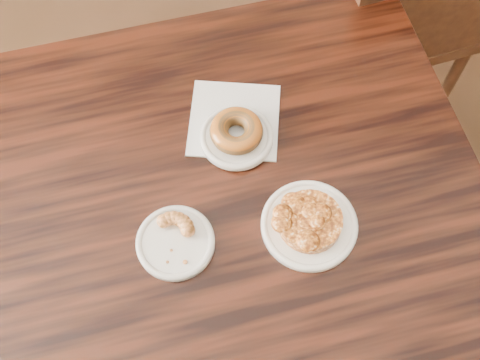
{
  "coord_description": "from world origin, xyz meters",
  "views": [
    {
      "loc": [
        -0.09,
        -0.2,
        1.78
      ],
      "look_at": [
        -0.11,
        0.28,
        0.8
      ],
      "focal_mm": 45.0,
      "sensor_mm": 36.0,
      "label": 1
    }
  ],
  "objects_px": {
    "cafe_table": "(238,271)",
    "chair_far": "(382,8)",
    "glazed_donut": "(236,131)",
    "cruller_fragment": "(175,239)",
    "apple_fritter": "(311,220)"
  },
  "relations": [
    {
      "from": "cafe_table",
      "to": "cruller_fragment",
      "type": "distance_m",
      "value": 0.42
    },
    {
      "from": "cafe_table",
      "to": "apple_fritter",
      "type": "bearing_deg",
      "value": -28.13
    },
    {
      "from": "chair_far",
      "to": "glazed_donut",
      "type": "distance_m",
      "value": 0.81
    },
    {
      "from": "cafe_table",
      "to": "apple_fritter",
      "type": "height_order",
      "value": "apple_fritter"
    },
    {
      "from": "apple_fritter",
      "to": "chair_far",
      "type": "bearing_deg",
      "value": 72.4
    },
    {
      "from": "chair_far",
      "to": "apple_fritter",
      "type": "xyz_separation_m",
      "value": [
        -0.26,
        -0.81,
        0.33
      ]
    },
    {
      "from": "cafe_table",
      "to": "apple_fritter",
      "type": "relative_size",
      "value": 6.17
    },
    {
      "from": "cafe_table",
      "to": "glazed_donut",
      "type": "xyz_separation_m",
      "value": [
        -0.01,
        0.15,
        0.41
      ]
    },
    {
      "from": "cafe_table",
      "to": "glazed_donut",
      "type": "relative_size",
      "value": 9.28
    },
    {
      "from": "cafe_table",
      "to": "chair_far",
      "type": "relative_size",
      "value": 1.07
    },
    {
      "from": "glazed_donut",
      "to": "cruller_fragment",
      "type": "relative_size",
      "value": 1.13
    },
    {
      "from": "glazed_donut",
      "to": "apple_fritter",
      "type": "xyz_separation_m",
      "value": [
        0.14,
        -0.18,
        -0.0
      ]
    },
    {
      "from": "cafe_table",
      "to": "apple_fritter",
      "type": "xyz_separation_m",
      "value": [
        0.13,
        -0.03,
        0.41
      ]
    },
    {
      "from": "glazed_donut",
      "to": "cruller_fragment",
      "type": "height_order",
      "value": "glazed_donut"
    },
    {
      "from": "chair_far",
      "to": "glazed_donut",
      "type": "height_order",
      "value": "chair_far"
    }
  ]
}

